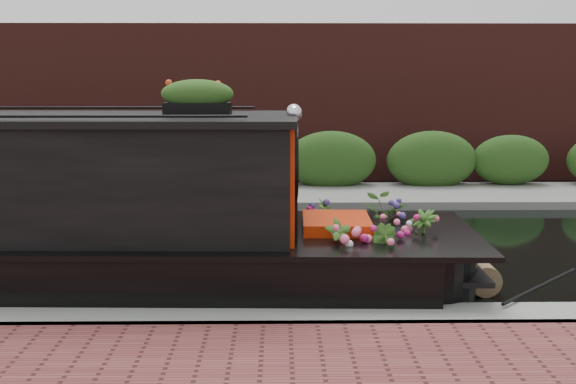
{
  "coord_description": "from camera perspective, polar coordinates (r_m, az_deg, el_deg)",
  "views": [
    {
      "loc": [
        1.01,
        -9.83,
        2.81
      ],
      "look_at": [
        1.12,
        -0.6,
        1.07
      ],
      "focal_mm": 40.0,
      "sensor_mm": 36.0,
      "label": 1
    }
  ],
  "objects": [
    {
      "name": "ground",
      "position": [
        10.27,
        -6.36,
        -5.26
      ],
      "size": [
        80.0,
        80.0,
        0.0
      ],
      "primitive_type": "plane",
      "color": "black",
      "rests_on": "ground"
    },
    {
      "name": "near_bank_coping",
      "position": [
        7.17,
        -8.96,
        -12.49
      ],
      "size": [
        40.0,
        0.6,
        0.5
      ],
      "primitive_type": "cube",
      "color": "gray",
      "rests_on": "ground"
    },
    {
      "name": "far_bank_path",
      "position": [
        14.34,
        -4.74,
        -0.66
      ],
      "size": [
        40.0,
        2.4,
        0.34
      ],
      "primitive_type": "cube",
      "color": "slate",
      "rests_on": "ground"
    },
    {
      "name": "far_hedge",
      "position": [
        15.22,
        -4.51,
        0.01
      ],
      "size": [
        40.0,
        1.1,
        2.8
      ],
      "primitive_type": "cube",
      "color": "#254717",
      "rests_on": "ground"
    },
    {
      "name": "far_brick_wall",
      "position": [
        17.29,
        -4.06,
        1.29
      ],
      "size": [
        40.0,
        1.0,
        8.0
      ],
      "primitive_type": "cube",
      "color": "#4B1D19",
      "rests_on": "ground"
    },
    {
      "name": "rope_fender",
      "position": [
        8.68,
        16.84,
        -7.29
      ],
      "size": [
        0.4,
        0.43,
        0.4
      ],
      "primitive_type": "cylinder",
      "rotation": [
        1.57,
        0.0,
        0.0
      ],
      "color": "brown",
      "rests_on": "ground"
    }
  ]
}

